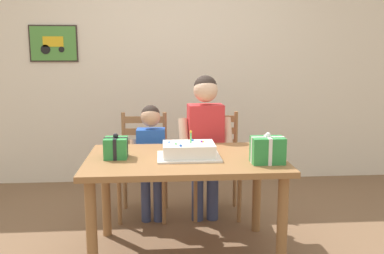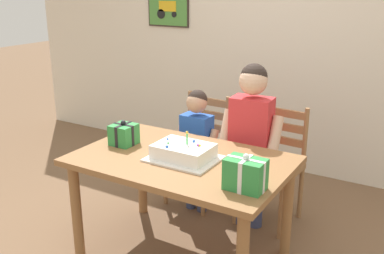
# 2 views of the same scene
# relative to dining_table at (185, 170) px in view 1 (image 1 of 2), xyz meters

# --- Properties ---
(ground_plane) EXTENTS (20.00, 20.00, 0.00)m
(ground_plane) POSITION_rel_dining_table_xyz_m (0.00, 0.00, -0.63)
(ground_plane) COLOR brown
(back_wall) EXTENTS (6.40, 0.11, 2.60)m
(back_wall) POSITION_rel_dining_table_xyz_m (-0.00, 1.88, 0.67)
(back_wall) COLOR silver
(back_wall) RESTS_ON ground
(dining_table) EXTENTS (1.38, 0.89, 0.73)m
(dining_table) POSITION_rel_dining_table_xyz_m (0.00, 0.00, 0.00)
(dining_table) COLOR olive
(dining_table) RESTS_ON ground
(birthday_cake) EXTENTS (0.44, 0.34, 0.19)m
(birthday_cake) POSITION_rel_dining_table_xyz_m (0.03, -0.02, 0.15)
(birthday_cake) COLOR white
(birthday_cake) RESTS_ON dining_table
(gift_box_red_large) EXTENTS (0.16, 0.17, 0.18)m
(gift_box_red_large) POSITION_rel_dining_table_xyz_m (-0.48, 0.01, 0.17)
(gift_box_red_large) COLOR #2D8E42
(gift_box_red_large) RESTS_ON dining_table
(gift_box_beside_cake) EXTENTS (0.22, 0.15, 0.21)m
(gift_box_beside_cake) POSITION_rel_dining_table_xyz_m (0.54, -0.21, 0.19)
(gift_box_beside_cake) COLOR #2D8E42
(gift_box_beside_cake) RESTS_ON dining_table
(chair_left) EXTENTS (0.44, 0.44, 0.92)m
(chair_left) POSITION_rel_dining_table_xyz_m (-0.33, 0.80, -0.17)
(chair_left) COLOR #996B42
(chair_left) RESTS_ON ground
(chair_right) EXTENTS (0.45, 0.45, 0.92)m
(chair_right) POSITION_rel_dining_table_xyz_m (0.33, 0.80, -0.17)
(chair_right) COLOR #996B42
(chair_right) RESTS_ON ground
(child_older) EXTENTS (0.47, 0.27, 1.27)m
(child_older) POSITION_rel_dining_table_xyz_m (0.21, 0.63, 0.14)
(child_older) COLOR #38426B
(child_older) RESTS_ON ground
(child_younger) EXTENTS (0.37, 0.22, 1.03)m
(child_younger) POSITION_rel_dining_table_xyz_m (-0.25, 0.63, -0.01)
(child_younger) COLOR #38426B
(child_younger) RESTS_ON ground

